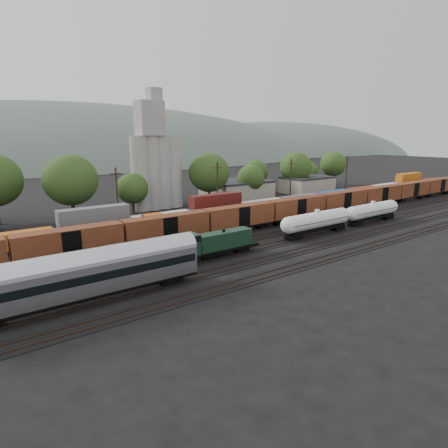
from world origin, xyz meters
TOP-DOWN VIEW (x-y plane):
  - ground at (0.00, 0.00)m, footprint 600.00×600.00m
  - tracks at (0.00, 0.00)m, footprint 180.00×33.20m
  - green_locomotive at (-8.28, -5.00)m, footprint 15.60×2.75m
  - tank_car_a at (15.49, -5.00)m, footprint 17.35×3.11m
  - tank_car_b at (32.91, -5.00)m, footprint 16.58×2.97m
  - passenger_coach at (-27.36, -10.00)m, footprint 26.01×3.21m
  - orange_locomotive at (-5.76, 10.00)m, footprint 16.87×2.81m
  - boxcar_string at (13.08, 5.00)m, footprint 184.40×2.90m
  - container_wall at (9.29, 15.00)m, footprint 182.35×2.60m
  - grain_silo at (3.28, 36.00)m, footprint 13.40×5.00m
  - industrial_sheds at (6.63, 35.25)m, footprint 119.38×17.26m
  - tree_band at (-7.37, 36.80)m, footprint 164.37×20.24m
  - utility_poles at (0.00, 22.00)m, footprint 122.20×0.36m
  - distant_hills at (23.92, 260.00)m, footprint 860.00×286.00m

SIDE VIEW (x-z plane):
  - distant_hills at x=23.92m, z-range -85.56..44.44m
  - ground at x=0.00m, z-range 0.00..0.00m
  - tracks at x=0.00m, z-range -0.05..0.15m
  - container_wall at x=9.29m, z-range -0.56..5.24m
  - green_locomotive at x=-8.28m, z-range 0.31..4.44m
  - orange_locomotive at x=-5.76m, z-range 0.31..4.53m
  - industrial_sheds at x=6.63m, z-range 0.01..5.11m
  - tank_car_b at x=32.91m, z-range 0.42..4.76m
  - tank_car_a at x=15.49m, z-range 0.43..4.97m
  - boxcar_string at x=13.08m, z-range 1.02..5.22m
  - passenger_coach at x=-27.36m, z-range 0.64..6.55m
  - utility_poles at x=0.00m, z-range 0.21..12.21m
  - tree_band at x=-7.37m, z-range 0.82..15.34m
  - grain_silo at x=3.28m, z-range -3.24..25.76m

